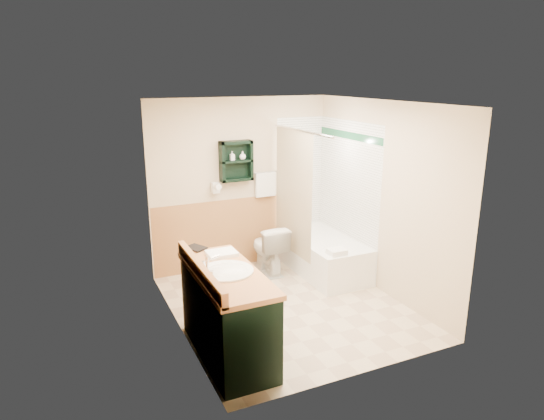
{
  "coord_description": "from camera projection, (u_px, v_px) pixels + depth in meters",
  "views": [
    {
      "loc": [
        -2.38,
        -4.73,
        2.7
      ],
      "look_at": [
        -0.12,
        0.2,
        1.17
      ],
      "focal_mm": 32.0,
      "sensor_mm": 36.0,
      "label": 1
    }
  ],
  "objects": [
    {
      "name": "tile_back",
      "position": [
        306.0,
        188.0,
        7.24
      ],
      "size": [
        0.95,
        0.95,
        2.1
      ],
      "primitive_type": null,
      "color": "white",
      "rests_on": "back_wall"
    },
    {
      "name": "right_wall",
      "position": [
        383.0,
        198.0,
        6.03
      ],
      "size": [
        0.04,
        3.0,
        2.4
      ],
      "primitive_type": "cube",
      "color": "beige",
      "rests_on": "ground"
    },
    {
      "name": "mirror_frame",
      "position": [
        192.0,
        209.0,
        4.43
      ],
      "size": [
        1.3,
        1.3,
        1.0
      ],
      "primitive_type": null,
      "color": "#985E31",
      "rests_on": "left_wall"
    },
    {
      "name": "back_wall",
      "position": [
        240.0,
        184.0,
        6.83
      ],
      "size": [
        2.6,
        0.04,
        2.4
      ],
      "primitive_type": "cube",
      "color": "beige",
      "rests_on": "ground"
    },
    {
      "name": "tile_right",
      "position": [
        347.0,
        197.0,
        6.71
      ],
      "size": [
        1.5,
        1.5,
        2.1
      ],
      "primitive_type": null,
      "color": "white",
      "rests_on": "right_wall"
    },
    {
      "name": "vanity_book",
      "position": [
        190.0,
        241.0,
        5.1
      ],
      "size": [
        0.16,
        0.09,
        0.22
      ],
      "primitive_type": "imported",
      "rotation": [
        0.0,
        0.0,
        0.46
      ],
      "color": "black",
      "rests_on": "vanity"
    },
    {
      "name": "left_wall",
      "position": [
        174.0,
        225.0,
        4.97
      ],
      "size": [
        0.04,
        3.0,
        2.4
      ],
      "primitive_type": "cube",
      "color": "beige",
      "rests_on": "ground"
    },
    {
      "name": "wainscot_left",
      "position": [
        181.0,
        287.0,
        5.17
      ],
      "size": [
        2.98,
        2.98,
        1.0
      ],
      "primitive_type": null,
      "color": "tan",
      "rests_on": "left_wall"
    },
    {
      "name": "curtain_rod",
      "position": [
        300.0,
        131.0,
        6.15
      ],
      "size": [
        0.03,
        1.6,
        0.03
      ],
      "primitive_type": "cylinder",
      "rotation": [
        1.57,
        0.0,
        0.0
      ],
      "color": "silver",
      "rests_on": "back_wall"
    },
    {
      "name": "wainscot_back",
      "position": [
        242.0,
        232.0,
        6.99
      ],
      "size": [
        2.58,
        2.58,
        1.0
      ],
      "primitive_type": null,
      "color": "tan",
      "rests_on": "back_wall"
    },
    {
      "name": "ceiling",
      "position": [
        290.0,
        101.0,
        5.17
      ],
      "size": [
        2.6,
        3.0,
        0.04
      ],
      "primitive_type": "cube",
      "color": "white",
      "rests_on": "back_wall"
    },
    {
      "name": "shower_curtain",
      "position": [
        293.0,
        193.0,
        6.53
      ],
      "size": [
        1.05,
        1.05,
        1.7
      ],
      "primitive_type": null,
      "color": "#B9AF8B",
      "rests_on": "curtain_rod"
    },
    {
      "name": "hair_dryer",
      "position": [
        215.0,
        188.0,
        6.59
      ],
      "size": [
        0.1,
        0.24,
        0.18
      ],
      "primitive_type": null,
      "color": "white",
      "rests_on": "back_wall"
    },
    {
      "name": "toilet",
      "position": [
        268.0,
        249.0,
        6.75
      ],
      "size": [
        0.4,
        0.7,
        0.69
      ],
      "primitive_type": "imported",
      "rotation": [
        0.0,
        0.0,
        3.13
      ],
      "color": "white",
      "rests_on": "ground"
    },
    {
      "name": "wall_shelf",
      "position": [
        236.0,
        161.0,
        6.59
      ],
      "size": [
        0.45,
        0.15,
        0.55
      ],
      "primitive_type": "cube",
      "color": "black",
      "rests_on": "back_wall"
    },
    {
      "name": "bathtub",
      "position": [
        323.0,
        255.0,
        6.8
      ],
      "size": [
        0.74,
        1.5,
        0.5
      ],
      "primitive_type": "cube",
      "color": "white",
      "rests_on": "ground"
    },
    {
      "name": "tub_towel",
      "position": [
        337.0,
        252.0,
        6.11
      ],
      "size": [
        0.22,
        0.18,
        0.07
      ],
      "primitive_type": "cube",
      "color": "white",
      "rests_on": "bathtub"
    },
    {
      "name": "soap_bottle_a",
      "position": [
        232.0,
        158.0,
        6.55
      ],
      "size": [
        0.06,
        0.13,
        0.06
      ],
      "primitive_type": "imported",
      "rotation": [
        0.0,
        0.0,
        0.03
      ],
      "color": "white",
      "rests_on": "wall_shelf"
    },
    {
      "name": "mirror_glass",
      "position": [
        192.0,
        209.0,
        4.43
      ],
      "size": [
        1.2,
        1.2,
        0.9
      ],
      "primitive_type": null,
      "color": "white",
      "rests_on": "left_wall"
    },
    {
      "name": "vanity",
      "position": [
        228.0,
        314.0,
        4.72
      ],
      "size": [
        0.59,
        1.4,
        0.89
      ],
      "primitive_type": "cube",
      "color": "black",
      "rests_on": "ground"
    },
    {
      "name": "floor",
      "position": [
        288.0,
        306.0,
        5.83
      ],
      "size": [
        3.0,
        3.0,
        0.0
      ],
      "primitive_type": "plane",
      "color": "beige",
      "rests_on": "ground"
    },
    {
      "name": "tile_accent",
      "position": [
        349.0,
        135.0,
        6.48
      ],
      "size": [
        1.5,
        1.5,
        0.1
      ],
      "primitive_type": null,
      "color": "#164E2E",
      "rests_on": "right_wall"
    },
    {
      "name": "counter_towel",
      "position": [
        222.0,
        253.0,
        5.01
      ],
      "size": [
        0.3,
        0.24,
        0.04
      ],
      "primitive_type": "cube",
      "color": "white",
      "rests_on": "vanity"
    },
    {
      "name": "towel_bar",
      "position": [
        265.0,
        172.0,
        6.87
      ],
      "size": [
        0.4,
        0.06,
        0.4
      ],
      "primitive_type": null,
      "color": "white",
      "rests_on": "back_wall"
    },
    {
      "name": "soap_bottle_b",
      "position": [
        243.0,
        156.0,
        6.61
      ],
      "size": [
        0.11,
        0.13,
        0.09
      ],
      "primitive_type": "imported",
      "rotation": [
        0.0,
        0.0,
        -0.19
      ],
      "color": "white",
      "rests_on": "wall_shelf"
    }
  ]
}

